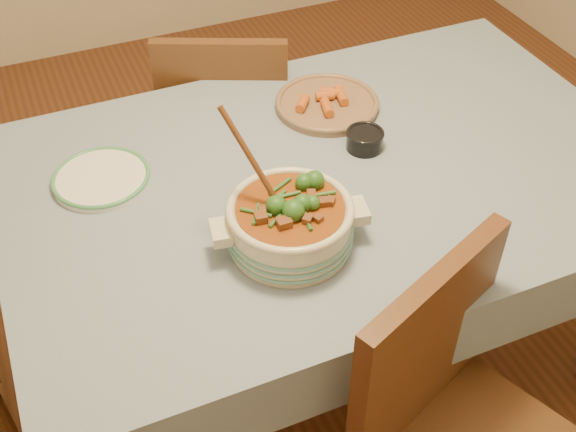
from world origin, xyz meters
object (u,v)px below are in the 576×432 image
Objects in this scene: chair_far at (228,127)px; white_plate at (101,178)px; condiment_bowl at (365,139)px; fried_plate at (327,102)px; chair_near at (456,429)px; dining_table at (329,196)px; stew_casserole at (290,221)px.

white_plate is at bearing 66.89° from chair_far.
white_plate is 0.71m from chair_far.
condiment_bowl is 0.68m from chair_far.
fried_plate is 0.35× the size of chair_far.
fried_plate is 0.50m from chair_far.
condiment_bowl is 0.11× the size of chair_near.
white_plate is (-0.56, 0.18, 0.10)m from dining_table.
stew_casserole is at bearing -141.61° from condiment_bowl.
chair_far is at bearing 81.14° from stew_casserole.
condiment_bowl is at bearing 132.26° from chair_far.
chair_near reaches higher than chair_far.
chair_far is (-0.18, 0.38, -0.28)m from fried_plate.
dining_table is at bearing 45.77° from stew_casserole.
white_plate reaches higher than dining_table.
fried_plate reaches higher than white_plate.
chair_near reaches higher than condiment_bowl.
condiment_bowl is at bearing -86.95° from fried_plate.
white_plate is at bearing 131.77° from stew_casserole.
chair_near is at bearing -66.61° from stew_casserole.
white_plate is 2.70× the size of condiment_bowl.
chair_far is 0.93× the size of chair_near.
condiment_bowl reaches higher than fried_plate.
condiment_bowl is (0.68, -0.13, 0.02)m from white_plate.
chair_near is (0.55, -0.85, -0.24)m from white_plate.
chair_far is (0.13, 0.84, -0.33)m from stew_casserole.
dining_table is 0.68m from chair_near.
chair_far is at bearing 96.65° from dining_table.
stew_casserole is 0.57m from fried_plate.
white_plate is at bearing 168.81° from condiment_bowl.
dining_table is 0.18m from condiment_bowl.
chair_near is (0.07, -1.30, 0.04)m from chair_far.
condiment_bowl is at bearing 38.39° from stew_casserole.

